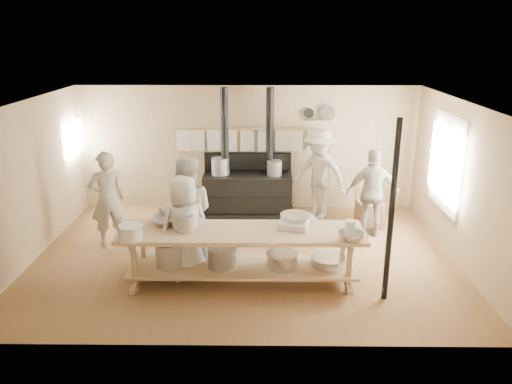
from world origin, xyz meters
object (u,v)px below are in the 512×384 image
(prep_table, at_px, (241,251))
(cook_by_window, at_px, (319,174))
(cook_right, at_px, (373,193))
(roasting_pan, at_px, (294,226))
(stove, at_px, (247,189))
(cook_far_left, at_px, (108,199))
(cook_center, at_px, (185,228))
(chair, at_px, (369,211))
(cook_left, at_px, (186,214))

(prep_table, relative_size, cook_by_window, 1.97)
(cook_right, distance_m, roasting_pan, 2.38)
(stove, xyz_separation_m, cook_far_left, (-2.39, -1.63, 0.34))
(cook_right, bearing_deg, cook_center, 30.69)
(cook_center, height_order, chair, cook_center)
(prep_table, bearing_deg, cook_by_window, 62.96)
(prep_table, relative_size, cook_center, 2.20)
(cook_right, bearing_deg, prep_table, 41.54)
(stove, height_order, cook_right, stove)
(stove, distance_m, roasting_pan, 3.05)
(cook_right, height_order, cook_by_window, cook_by_window)
(cook_far_left, bearing_deg, roasting_pan, 129.80)
(cook_far_left, xyz_separation_m, cook_center, (1.52, -1.20, -0.04))
(cook_right, xyz_separation_m, roasting_pan, (-1.56, -1.79, 0.08))
(cook_far_left, height_order, chair, cook_far_left)
(chair, bearing_deg, cook_right, -105.14)
(stove, distance_m, cook_by_window, 1.51)
(cook_by_window, bearing_deg, cook_far_left, -126.51)
(prep_table, bearing_deg, stove, 89.96)
(cook_left, height_order, chair, cook_left)
(cook_left, relative_size, cook_by_window, 1.01)
(cook_center, bearing_deg, cook_by_window, -160.24)
(prep_table, distance_m, cook_far_left, 2.78)
(stove, xyz_separation_m, chair, (2.40, -0.68, -0.22))
(cook_far_left, xyz_separation_m, cook_right, (4.72, 0.50, -0.03))
(prep_table, xyz_separation_m, cook_by_window, (1.45, 2.85, 0.39))
(chair, distance_m, roasting_pan, 2.84)
(prep_table, distance_m, chair, 3.35)
(cook_center, relative_size, cook_right, 0.99)
(cook_center, distance_m, cook_right, 3.62)
(prep_table, xyz_separation_m, chair, (2.40, 2.33, -0.22))
(cook_center, relative_size, chair, 1.62)
(prep_table, height_order, cook_right, cook_right)
(stove, distance_m, cook_far_left, 2.91)
(roasting_pan, bearing_deg, chair, 54.12)
(prep_table, distance_m, cook_left, 1.07)
(stove, bearing_deg, cook_left, -108.94)
(cook_center, bearing_deg, cook_far_left, -67.64)
(cook_far_left, relative_size, chair, 1.69)
(cook_right, bearing_deg, stove, -23.31)
(cook_by_window, bearing_deg, stove, -154.01)
(cook_center, bearing_deg, chair, -175.85)
(prep_table, xyz_separation_m, cook_center, (-0.86, 0.18, 0.30))
(prep_table, bearing_deg, roasting_pan, 6.40)
(stove, height_order, cook_left, stove)
(cook_by_window, relative_size, roasting_pan, 4.25)
(cook_left, relative_size, roasting_pan, 4.29)
(cook_right, distance_m, cook_by_window, 1.31)
(cook_far_left, bearing_deg, cook_left, 120.95)
(cook_far_left, bearing_deg, cook_center, 113.77)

